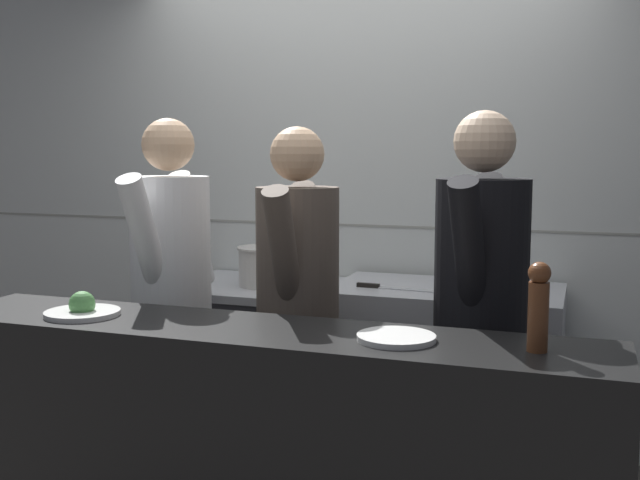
# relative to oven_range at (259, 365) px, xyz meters

# --- Properties ---
(wall_back_tiled) EXTENTS (8.00, 0.06, 2.60)m
(wall_back_tiled) POSITION_rel_oven_range_xyz_m (0.43, 0.40, 0.87)
(wall_back_tiled) COLOR silver
(wall_back_tiled) RESTS_ON ground_plane
(oven_range) EXTENTS (0.85, 0.71, 0.86)m
(oven_range) POSITION_rel_oven_range_xyz_m (0.00, 0.00, 0.00)
(oven_range) COLOR #38383D
(oven_range) RESTS_ON ground_plane
(prep_counter) EXTENTS (1.08, 0.65, 0.90)m
(prep_counter) POSITION_rel_oven_range_xyz_m (0.98, -0.00, 0.02)
(prep_counter) COLOR #B7BABF
(prep_counter) RESTS_ON ground_plane
(pass_counter) EXTENTS (2.38, 0.45, 0.96)m
(pass_counter) POSITION_rel_oven_range_xyz_m (0.55, -1.26, 0.04)
(pass_counter) COLOR black
(pass_counter) RESTS_ON ground_plane
(stock_pot) EXTENTS (0.29, 0.29, 0.20)m
(stock_pot) POSITION_rel_oven_range_xyz_m (0.06, -0.03, 0.54)
(stock_pot) COLOR beige
(stock_pot) RESTS_ON oven_range
(mixing_bowl_steel) EXTENTS (0.28, 0.28, 0.09)m
(mixing_bowl_steel) POSITION_rel_oven_range_xyz_m (1.07, -0.02, 0.51)
(mixing_bowl_steel) COLOR #B7BABF
(mixing_bowl_steel) RESTS_ON prep_counter
(chefs_knife) EXTENTS (0.38, 0.05, 0.02)m
(chefs_knife) POSITION_rel_oven_range_xyz_m (0.73, -0.12, 0.48)
(chefs_knife) COLOR #B7BABF
(chefs_knife) RESTS_ON prep_counter
(plated_dish_main) EXTENTS (0.27, 0.27, 0.09)m
(plated_dish_main) POSITION_rel_oven_range_xyz_m (-0.11, -1.30, 0.55)
(plated_dish_main) COLOR white
(plated_dish_main) RESTS_ON pass_counter
(plated_dish_appetiser) EXTENTS (0.25, 0.25, 0.02)m
(plated_dish_appetiser) POSITION_rel_oven_range_xyz_m (1.05, -1.27, 0.53)
(plated_dish_appetiser) COLOR white
(plated_dish_appetiser) RESTS_ON pass_counter
(pepper_mill) EXTENTS (0.07, 0.07, 0.27)m
(pepper_mill) POSITION_rel_oven_range_xyz_m (1.47, -1.25, 0.67)
(pepper_mill) COLOR brown
(pepper_mill) RESTS_ON pass_counter
(chef_head_cook) EXTENTS (0.36, 0.74, 1.69)m
(chef_head_cook) POSITION_rel_oven_range_xyz_m (-0.09, -0.71, 0.51)
(chef_head_cook) COLOR black
(chef_head_cook) RESTS_ON ground_plane
(chef_sous) EXTENTS (0.37, 0.72, 1.65)m
(chef_sous) POSITION_rel_oven_range_xyz_m (0.50, -0.73, 0.48)
(chef_sous) COLOR black
(chef_sous) RESTS_ON ground_plane
(chef_line) EXTENTS (0.37, 0.74, 1.69)m
(chef_line) POSITION_rel_oven_range_xyz_m (1.24, -0.74, 0.51)
(chef_line) COLOR black
(chef_line) RESTS_ON ground_plane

